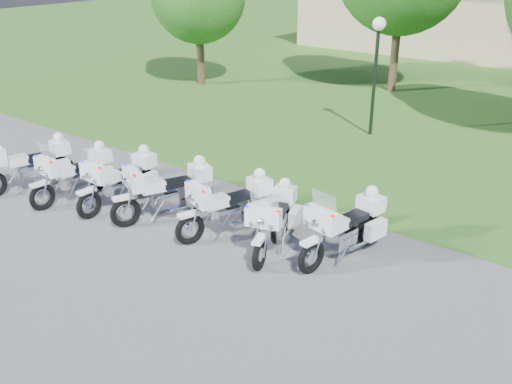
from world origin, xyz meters
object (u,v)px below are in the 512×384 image
Objects in this scene: motorcycle_5 at (275,219)px; motorcycle_3 at (169,189)px; motorcycle_0 at (32,163)px; motorcycle_4 at (231,204)px; lamp_post at (377,47)px; motorcycle_2 at (122,178)px; motorcycle_1 at (76,172)px; motorcycle_6 at (346,226)px.

motorcycle_3 is at bearing -11.74° from motorcycle_5.
motorcycle_0 is 1.03× the size of motorcycle_4.
motorcycle_0 is 0.63× the size of lamp_post.
motorcycle_0 is at bearing 16.01° from motorcycle_2.
motorcycle_1 is 1.34m from motorcycle_2.
motorcycle_0 reaches higher than motorcycle_6.
motorcycle_2 is at bearing -150.28° from motorcycle_0.
motorcycle_2 is 5.89m from motorcycle_6.
motorcycle_5 is 0.93× the size of motorcycle_6.
motorcycle_0 reaches higher than motorcycle_4.
motorcycle_1 is at bearing 36.24° from motorcycle_3.
motorcycle_0 is at bearing -8.21° from motorcycle_5.
motorcycle_5 is 1.54m from motorcycle_6.
motorcycle_6 reaches higher than motorcycle_1.
motorcycle_5 is (4.36, 0.51, -0.03)m from motorcycle_2.
motorcycle_4 is at bearing -16.77° from motorcycle_5.
motorcycle_4 is 8.96m from lamp_post.
lamp_post is (2.33, 9.10, 2.30)m from motorcycle_2.
motorcycle_3 is at bearing -164.42° from motorcycle_1.
motorcycle_6 is at bearing -168.54° from motorcycle_2.
motorcycle_4 is 0.61× the size of lamp_post.
motorcycle_4 reaches higher than motorcycle_6.
motorcycle_1 is 0.98× the size of motorcycle_2.
motorcycle_3 is 0.62× the size of lamp_post.
motorcycle_2 is 1.00× the size of motorcycle_6.
motorcycle_0 is 1.01× the size of motorcycle_6.
lamp_post is (-0.83, 8.62, 2.30)m from motorcycle_4.
motorcycle_6 is at bearing -175.76° from motorcycle_5.
lamp_post reaches higher than motorcycle_3.
lamp_post reaches higher than motorcycle_6.
motorcycle_3 reaches higher than motorcycle_0.
motorcycle_4 is (3.16, 0.48, 0.01)m from motorcycle_2.
motorcycle_0 is 7.22m from motorcycle_5.
motorcycle_0 is 11.32m from lamp_post.
motorcycle_3 is at bearing -153.17° from motorcycle_0.
motorcycle_3 is 1.01× the size of motorcycle_4.
motorcycle_3 reaches higher than motorcycle_5.
motorcycle_4 is (1.67, 0.30, -0.03)m from motorcycle_3.
motorcycle_2 is 1.03× the size of motorcycle_4.
motorcycle_3 is (4.24, 0.93, 0.02)m from motorcycle_0.
motorcycle_0 is 8.74m from motorcycle_6.
motorcycle_5 is at bearing -149.66° from motorcycle_3.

